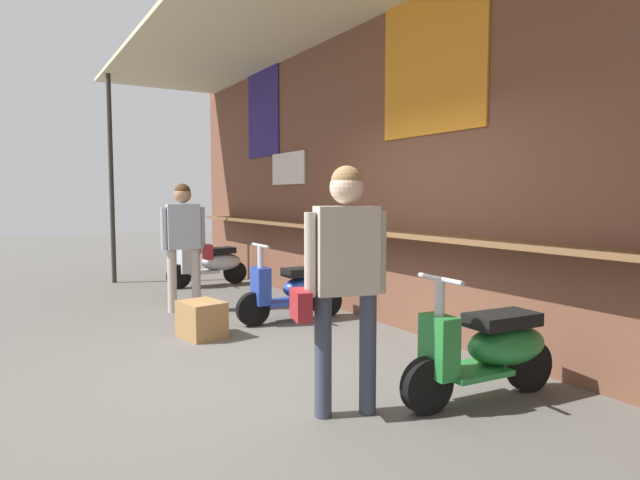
{
  "coord_description": "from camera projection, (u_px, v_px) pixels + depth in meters",
  "views": [
    {
      "loc": [
        4.31,
        -2.04,
        1.52
      ],
      "look_at": [
        -1.27,
        1.27,
        1.01
      ],
      "focal_mm": 30.43,
      "sensor_mm": 36.0,
      "label": 1
    }
  ],
  "objects": [
    {
      "name": "ground_plane",
      "position": [
        270.0,
        367.0,
        4.85
      ],
      "size": [
        38.54,
        38.54,
        0.0
      ],
      "primitive_type": "plane",
      "color": "#56544F"
    },
    {
      "name": "market_stall_facade",
      "position": [
        431.0,
        139.0,
        5.63
      ],
      "size": [
        13.76,
        2.56,
        3.84
      ],
      "color": "brown",
      "rests_on": "ground_plane"
    },
    {
      "name": "scooter_silver",
      "position": [
        212.0,
        263.0,
        9.3
      ],
      "size": [
        0.46,
        1.4,
        0.97
      ],
      "rotation": [
        0.0,
        0.0,
        -1.56
      ],
      "color": "#B2B5BA",
      "rests_on": "ground_plane"
    },
    {
      "name": "scooter_blue",
      "position": [
        297.0,
        289.0,
        6.66
      ],
      "size": [
        0.46,
        1.4,
        0.97
      ],
      "rotation": [
        0.0,
        0.0,
        -1.6
      ],
      "color": "#233D9E",
      "rests_on": "ground_plane"
    },
    {
      "name": "scooter_green",
      "position": [
        490.0,
        349.0,
        4.05
      ],
      "size": [
        0.49,
        1.4,
        0.97
      ],
      "rotation": [
        0.0,
        0.0,
        -1.64
      ],
      "color": "#237533",
      "rests_on": "ground_plane"
    },
    {
      "name": "shopper_with_handbag",
      "position": [
        344.0,
        264.0,
        3.71
      ],
      "size": [
        0.36,
        0.69,
        1.74
      ],
      "rotation": [
        0.0,
        0.0,
        -0.27
      ],
      "color": "#383D4C",
      "rests_on": "ground_plane"
    },
    {
      "name": "shopper_browsing",
      "position": [
        184.0,
        234.0,
        7.16
      ],
      "size": [
        0.27,
        0.67,
        1.7
      ],
      "rotation": [
        0.0,
        0.0,
        3.05
      ],
      "color": "#ADA393",
      "rests_on": "ground_plane"
    },
    {
      "name": "merchandise_crate",
      "position": [
        202.0,
        319.0,
        5.88
      ],
      "size": [
        0.55,
        0.47,
        0.39
      ],
      "primitive_type": "cube",
      "rotation": [
        0.0,
        0.0,
        0.17
      ],
      "color": "olive",
      "rests_on": "ground_plane"
    }
  ]
}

